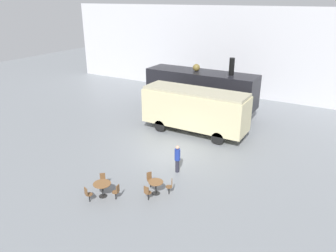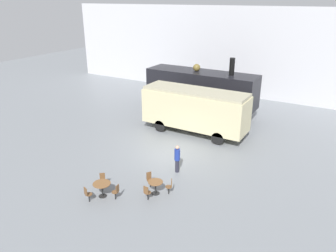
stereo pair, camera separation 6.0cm
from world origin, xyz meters
name	(u,v)px [view 1 (the left image)]	position (x,y,z in m)	size (l,w,h in m)	color
ground_plane	(168,155)	(0.00, 0.00, 0.00)	(80.00, 80.00, 0.00)	gray
backdrop_wall	(247,53)	(0.00, 15.94, 4.50)	(44.00, 0.15, 9.00)	silver
steam_locomotive	(201,88)	(-1.77, 8.87, 2.31)	(9.84, 2.66, 5.18)	black
passenger_coach_vintage	(195,108)	(-0.16, 4.32, 1.99)	(8.00, 2.47, 3.43)	beige
cafe_table_near	(102,186)	(-0.50, -5.95, 0.63)	(0.93, 0.93, 0.78)	black
cafe_table_mid	(156,185)	(1.78, -4.32, 0.55)	(0.80, 0.80, 0.72)	black
cafe_chair_0	(103,180)	(-1.03, -5.30, 0.51)	(0.40, 0.41, 0.87)	black
cafe_chair_1	(88,194)	(-0.80, -6.73, 0.51)	(0.38, 0.39, 0.87)	black
cafe_chair_2	(117,191)	(0.33, -5.81, 0.51)	(0.37, 0.36, 0.87)	black
cafe_chair_3	(147,192)	(1.75, -5.09, 0.51)	(0.36, 0.36, 0.87)	black
cafe_chair_4	(170,186)	(2.46, -3.96, 0.51)	(0.40, 0.39, 0.87)	black
cafe_chair_5	(150,179)	(1.13, -3.90, 0.51)	(0.40, 0.39, 0.87)	black
visitor_person	(177,158)	(1.64, -1.69, 0.94)	(0.34, 0.34, 1.73)	#262633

